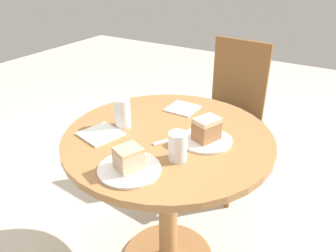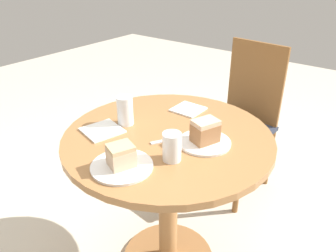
{
  "view_description": "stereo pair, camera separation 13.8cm",
  "coord_description": "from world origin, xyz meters",
  "px_view_note": "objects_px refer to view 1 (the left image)",
  "views": [
    {
      "loc": [
        0.63,
        -1.05,
        1.46
      ],
      "look_at": [
        0.0,
        0.0,
        0.81
      ],
      "focal_mm": 35.0,
      "sensor_mm": 36.0,
      "label": 1
    },
    {
      "loc": [
        0.75,
        -0.97,
        1.46
      ],
      "look_at": [
        0.0,
        0.0,
        0.81
      ],
      "focal_mm": 35.0,
      "sensor_mm": 36.0,
      "label": 2
    }
  ],
  "objects_px": {
    "plate_near": "(206,140)",
    "glass_water": "(122,114)",
    "cake_slice_far": "(129,158)",
    "glass_lemonade": "(178,148)",
    "plate_far": "(129,169)",
    "chair": "(227,115)",
    "cake_slice_near": "(207,129)"
  },
  "relations": [
    {
      "from": "plate_near",
      "to": "glass_water",
      "type": "height_order",
      "value": "glass_water"
    },
    {
      "from": "cake_slice_far",
      "to": "glass_lemonade",
      "type": "height_order",
      "value": "glass_lemonade"
    },
    {
      "from": "plate_near",
      "to": "glass_lemonade",
      "type": "distance_m",
      "value": 0.18
    },
    {
      "from": "plate_near",
      "to": "glass_lemonade",
      "type": "xyz_separation_m",
      "value": [
        -0.03,
        -0.18,
        0.04
      ]
    },
    {
      "from": "plate_near",
      "to": "plate_far",
      "type": "relative_size",
      "value": 0.94
    },
    {
      "from": "chair",
      "to": "plate_near",
      "type": "relative_size",
      "value": 4.56
    },
    {
      "from": "cake_slice_near",
      "to": "glass_water",
      "type": "bearing_deg",
      "value": -169.42
    },
    {
      "from": "chair",
      "to": "cake_slice_near",
      "type": "height_order",
      "value": "chair"
    },
    {
      "from": "chair",
      "to": "cake_slice_near",
      "type": "distance_m",
      "value": 0.91
    },
    {
      "from": "glass_water",
      "to": "plate_near",
      "type": "bearing_deg",
      "value": 10.58
    },
    {
      "from": "plate_far",
      "to": "glass_water",
      "type": "distance_m",
      "value": 0.35
    },
    {
      "from": "chair",
      "to": "cake_slice_far",
      "type": "xyz_separation_m",
      "value": [
        0.06,
        -1.15,
        0.33
      ]
    },
    {
      "from": "chair",
      "to": "glass_water",
      "type": "xyz_separation_m",
      "value": [
        -0.16,
        -0.89,
        0.34
      ]
    },
    {
      "from": "plate_far",
      "to": "glass_lemonade",
      "type": "height_order",
      "value": "glass_lemonade"
    },
    {
      "from": "plate_near",
      "to": "glass_water",
      "type": "bearing_deg",
      "value": -169.42
    },
    {
      "from": "plate_far",
      "to": "glass_water",
      "type": "xyz_separation_m",
      "value": [
        -0.23,
        0.26,
        0.05
      ]
    },
    {
      "from": "plate_near",
      "to": "cake_slice_far",
      "type": "xyz_separation_m",
      "value": [
        -0.15,
        -0.33,
        0.05
      ]
    },
    {
      "from": "plate_near",
      "to": "cake_slice_near",
      "type": "bearing_deg",
      "value": -90.0
    },
    {
      "from": "plate_near",
      "to": "chair",
      "type": "bearing_deg",
      "value": 104.44
    },
    {
      "from": "plate_near",
      "to": "cake_slice_near",
      "type": "height_order",
      "value": "cake_slice_near"
    },
    {
      "from": "cake_slice_far",
      "to": "glass_lemonade",
      "type": "relative_size",
      "value": 1.01
    },
    {
      "from": "chair",
      "to": "cake_slice_far",
      "type": "distance_m",
      "value": 1.19
    },
    {
      "from": "chair",
      "to": "cake_slice_far",
      "type": "height_order",
      "value": "chair"
    },
    {
      "from": "plate_near",
      "to": "cake_slice_near",
      "type": "distance_m",
      "value": 0.05
    },
    {
      "from": "cake_slice_far",
      "to": "cake_slice_near",
      "type": "bearing_deg",
      "value": 65.86
    },
    {
      "from": "glass_water",
      "to": "glass_lemonade",
      "type": "bearing_deg",
      "value": -17.19
    },
    {
      "from": "plate_near",
      "to": "glass_lemonade",
      "type": "relative_size",
      "value": 1.93
    },
    {
      "from": "plate_near",
      "to": "glass_water",
      "type": "distance_m",
      "value": 0.39
    },
    {
      "from": "cake_slice_far",
      "to": "glass_water",
      "type": "distance_m",
      "value": 0.34
    },
    {
      "from": "cake_slice_far",
      "to": "plate_near",
      "type": "bearing_deg",
      "value": 65.86
    },
    {
      "from": "chair",
      "to": "glass_water",
      "type": "bearing_deg",
      "value": -95.3
    },
    {
      "from": "glass_lemonade",
      "to": "cake_slice_far",
      "type": "bearing_deg",
      "value": -126.41
    }
  ]
}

